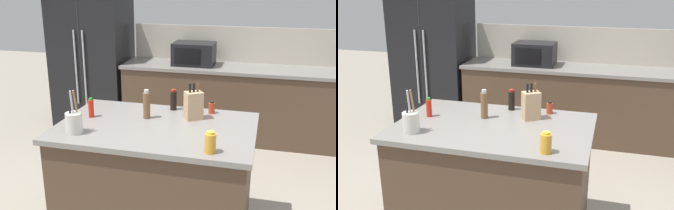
{
  "view_description": "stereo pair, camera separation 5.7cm",
  "coord_description": "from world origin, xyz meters",
  "views": [
    {
      "loc": [
        0.79,
        -2.65,
        2.0
      ],
      "look_at": [
        0.0,
        0.35,
        0.99
      ],
      "focal_mm": 42.0,
      "sensor_mm": 36.0,
      "label": 1
    },
    {
      "loc": [
        0.85,
        -2.64,
        2.0
      ],
      "look_at": [
        0.0,
        0.35,
        0.99
      ],
      "focal_mm": 42.0,
      "sensor_mm": 36.0,
      "label": 2
    }
  ],
  "objects": [
    {
      "name": "wall_backsplash",
      "position": [
        0.3,
        2.52,
        1.17
      ],
      "size": [
        2.65,
        0.03,
        0.46
      ],
      "primitive_type": "cube",
      "color": "#B2A899",
      "rests_on": "back_counter_run"
    },
    {
      "name": "honey_jar",
      "position": [
        0.47,
        -0.38,
        1.01
      ],
      "size": [
        0.07,
        0.07,
        0.14
      ],
      "color": "gold",
      "rests_on": "kitchen_island"
    },
    {
      "name": "soy_sauce_bottle",
      "position": [
        0.04,
        0.39,
        1.02
      ],
      "size": [
        0.05,
        0.05,
        0.18
      ],
      "color": "black",
      "rests_on": "kitchen_island"
    },
    {
      "name": "hot_sauce_bottle",
      "position": [
        -0.55,
        0.05,
        1.01
      ],
      "size": [
        0.04,
        0.04,
        0.16
      ],
      "color": "red",
      "rests_on": "kitchen_island"
    },
    {
      "name": "microwave",
      "position": [
        -0.15,
        2.2,
        1.08
      ],
      "size": [
        0.52,
        0.39,
        0.28
      ],
      "color": "black",
      "rests_on": "back_counter_run"
    },
    {
      "name": "knife_block",
      "position": [
        0.24,
        0.21,
        1.05
      ],
      "size": [
        0.16,
        0.15,
        0.29
      ],
      "rotation": [
        0.0,
        0.0,
        0.57
      ],
      "color": "tan",
      "rests_on": "kitchen_island"
    },
    {
      "name": "back_counter_run",
      "position": [
        0.3,
        2.2,
        0.47
      ],
      "size": [
        2.69,
        0.66,
        0.94
      ],
      "color": "#4C3828",
      "rests_on": "ground_plane"
    },
    {
      "name": "utensil_crock",
      "position": [
        -0.52,
        -0.29,
        1.02
      ],
      "size": [
        0.12,
        0.12,
        0.32
      ],
      "color": "beige",
      "rests_on": "kitchen_island"
    },
    {
      "name": "spice_jar_paprika",
      "position": [
        0.36,
        0.38,
        0.99
      ],
      "size": [
        0.05,
        0.05,
        0.1
      ],
      "color": "#B73D1E",
      "rests_on": "kitchen_island"
    },
    {
      "name": "refrigerator",
      "position": [
        -1.58,
        2.25,
        0.88
      ],
      "size": [
        0.99,
        0.75,
        1.77
      ],
      "color": "black",
      "rests_on": "ground_plane"
    },
    {
      "name": "pepper_grinder",
      "position": [
        -0.12,
        0.13,
        1.05
      ],
      "size": [
        0.06,
        0.06,
        0.23
      ],
      "color": "brown",
      "rests_on": "kitchen_island"
    },
    {
      "name": "kitchen_island",
      "position": [
        0.0,
        0.0,
        0.47
      ],
      "size": [
        1.48,
        0.97,
        0.94
      ],
      "color": "#4C3828",
      "rests_on": "ground_plane"
    }
  ]
}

